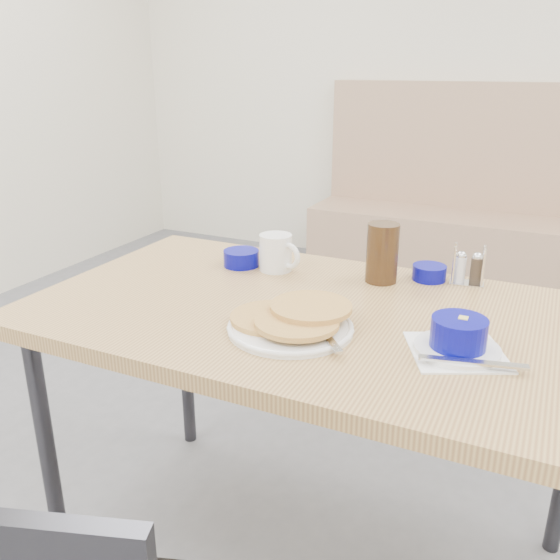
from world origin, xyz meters
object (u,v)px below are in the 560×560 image
at_px(booth_bench, 467,228).
at_px(condiment_caddy, 468,271).
at_px(butter_bowl, 429,273).
at_px(dining_table, 315,332).
at_px(pancake_plate, 292,321).
at_px(amber_tumbler, 382,253).
at_px(grits_setting, 458,338).
at_px(coffee_mug, 277,252).
at_px(creamer_bowl, 241,258).

height_order(booth_bench, condiment_caddy, booth_bench).
bearing_deg(butter_bowl, dining_table, -121.64).
relative_size(pancake_plate, condiment_caddy, 2.79).
bearing_deg(amber_tumbler, dining_table, -108.19).
height_order(booth_bench, dining_table, booth_bench).
distance_m(grits_setting, condiment_caddy, 0.43).
bearing_deg(condiment_caddy, amber_tumbler, -167.61).
xyz_separation_m(dining_table, grits_setting, (0.35, -0.09, 0.10)).
distance_m(coffee_mug, butter_bowl, 0.43).
relative_size(pancake_plate, butter_bowl, 3.25).
distance_m(butter_bowl, condiment_caddy, 0.10).
distance_m(butter_bowl, amber_tumbler, 0.15).
height_order(booth_bench, grits_setting, booth_bench).
bearing_deg(condiment_caddy, butter_bowl, 179.19).
bearing_deg(dining_table, amber_tumbler, 71.81).
height_order(butter_bowl, amber_tumbler, amber_tumbler).
distance_m(dining_table, pancake_plate, 0.16).
relative_size(coffee_mug, butter_bowl, 1.47).
xyz_separation_m(pancake_plate, grits_setting, (0.35, 0.04, 0.01)).
xyz_separation_m(pancake_plate, amber_tumbler, (0.09, 0.39, 0.06)).
height_order(booth_bench, amber_tumbler, booth_bench).
xyz_separation_m(amber_tumbler, condiment_caddy, (0.22, 0.08, -0.04)).
relative_size(grits_setting, creamer_bowl, 2.55).
xyz_separation_m(grits_setting, condiment_caddy, (-0.05, 0.43, 0.00)).
xyz_separation_m(coffee_mug, creamer_bowl, (-0.11, -0.01, -0.03)).
bearing_deg(coffee_mug, grits_setting, -28.94).
bearing_deg(amber_tumbler, butter_bowl, 30.27).
relative_size(pancake_plate, grits_setting, 1.12).
xyz_separation_m(pancake_plate, creamer_bowl, (-0.32, 0.34, 0.00)).
bearing_deg(grits_setting, booth_bench, 97.58).
bearing_deg(butter_bowl, condiment_caddy, 7.33).
bearing_deg(pancake_plate, butter_bowl, 65.88).
bearing_deg(booth_bench, dining_table, -90.00).
bearing_deg(condiment_caddy, booth_bench, 89.67).
bearing_deg(creamer_bowl, coffee_mug, 3.85).
distance_m(pancake_plate, condiment_caddy, 0.56).
height_order(pancake_plate, butter_bowl, pancake_plate).
relative_size(butter_bowl, amber_tumbler, 0.57).
bearing_deg(dining_table, condiment_caddy, 48.49).
bearing_deg(coffee_mug, creamer_bowl, -176.15).
bearing_deg(pancake_plate, coffee_mug, 120.39).
height_order(pancake_plate, coffee_mug, coffee_mug).
xyz_separation_m(butter_bowl, condiment_caddy, (0.10, 0.01, 0.02)).
bearing_deg(amber_tumbler, booth_bench, 92.14).
distance_m(dining_table, grits_setting, 0.37).
xyz_separation_m(dining_table, coffee_mug, (-0.21, 0.22, 0.12)).
relative_size(creamer_bowl, butter_bowl, 1.14).
xyz_separation_m(pancake_plate, condiment_caddy, (0.31, 0.47, 0.02)).
bearing_deg(creamer_bowl, grits_setting, -24.18).
bearing_deg(pancake_plate, dining_table, 88.17).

